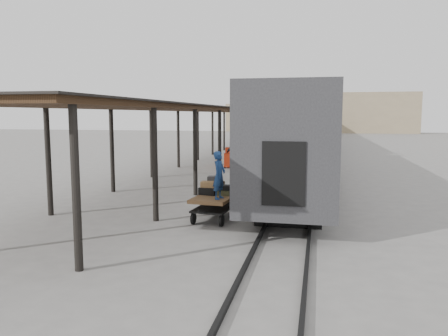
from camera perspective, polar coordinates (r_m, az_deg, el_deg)
name	(u,v)px	position (r m, az deg, el deg)	size (l,w,h in m)	color
ground	(208,210)	(16.94, -2.13, -5.55)	(160.00, 160.00, 0.00)	slate
train	(311,123)	(49.83, 11.26, 5.74)	(3.45, 76.01, 4.01)	silver
canopy	(236,111)	(40.72, 1.64, 7.46)	(4.90, 64.30, 4.15)	#422B19
rails	(310,147)	(50.15, 11.20, 2.73)	(1.54, 150.00, 0.12)	black
building_far	(369,113)	(94.53, 18.42, 6.84)	(18.00, 10.00, 8.00)	tan
building_left	(255,118)	(99.03, 4.11, 6.59)	(12.00, 8.00, 6.00)	tan
baggage_cart	(216,201)	(15.43, -1.00, -4.33)	(1.48, 2.51, 0.86)	brown
suitcase_stack	(216,187)	(15.68, -1.03, -2.55)	(1.30, 1.09, 0.60)	#343436
luggage_tug	(231,158)	(30.55, 0.97, 1.27)	(1.15, 1.66, 1.37)	maroon
porter	(219,175)	(14.58, -0.63, -0.94)	(0.59, 0.39, 1.61)	navy
pedestrian	(233,155)	(30.07, 1.21, 1.76)	(1.09, 0.45, 1.86)	black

